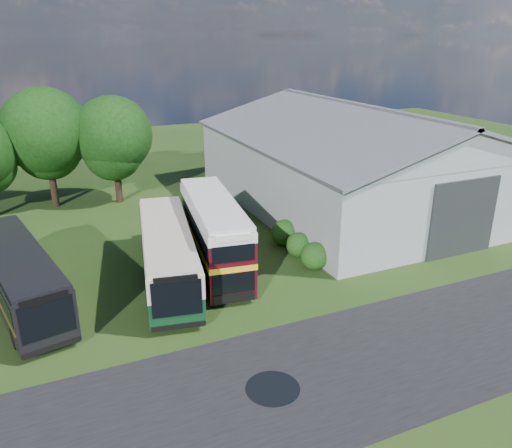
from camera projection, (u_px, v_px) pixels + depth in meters
name	position (u px, v px, depth m)	size (l,w,h in m)	color
ground	(274.00, 341.00, 23.02)	(120.00, 120.00, 0.00)	#1B3A12
asphalt_road	(366.00, 361.00, 21.58)	(60.00, 8.00, 0.02)	black
puddle	(273.00, 389.00, 19.88)	(2.20, 2.20, 0.01)	black
storage_shed	(354.00, 153.00, 40.88)	(18.80, 24.80, 8.15)	gray
tree_mid	(45.00, 131.00, 39.02)	(6.80, 6.80, 9.60)	black
tree_right_a	(113.00, 135.00, 40.23)	(6.26, 6.26, 8.83)	black
shrub_front	(314.00, 268.00, 30.26)	(1.70, 1.70, 1.70)	#194714
shrub_mid	(298.00, 255.00, 31.98)	(1.60, 1.60, 1.60)	#194714
shrub_back	(284.00, 244.00, 33.69)	(1.80, 1.80, 1.80)	#194714
bus_green_single	(168.00, 253.00, 28.11)	(4.70, 11.94, 3.21)	black
bus_maroon_double	(214.00, 234.00, 29.57)	(3.93, 10.29, 4.31)	black
bus_dark_single	(19.00, 276.00, 25.56)	(4.91, 11.62, 3.12)	black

